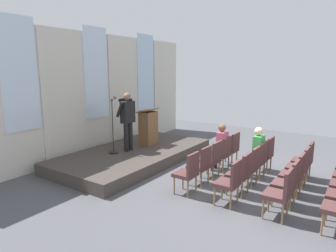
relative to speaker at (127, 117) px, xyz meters
name	(u,v)px	position (x,y,z in m)	size (l,w,h in m)	color
ground_plane	(256,187)	(0.15, -3.78, -1.31)	(13.59, 13.59, 0.00)	#4C4C51
rear_partition	(97,93)	(0.18, 1.44, 0.63)	(9.24, 0.14, 3.96)	beige
stage_platform	(135,155)	(0.15, -0.11, -1.15)	(4.89, 2.51, 0.32)	#3F3833
speaker	(127,117)	(0.00, 0.00, 0.00)	(0.52, 0.69, 1.70)	black
mic_stand	(113,142)	(-0.44, 0.16, -0.65)	(0.28, 0.28, 1.55)	black
lectern	(148,127)	(0.93, -0.03, -0.44)	(0.60, 0.48, 1.16)	brown
chair_r0_c0	(188,171)	(-1.05, -2.67, -0.78)	(0.46, 0.44, 0.94)	olive
chair_r0_c1	(202,163)	(-0.45, -2.67, -0.78)	(0.46, 0.44, 0.94)	olive
chair_r0_c2	(213,157)	(0.15, -2.67, -0.78)	(0.46, 0.44, 0.94)	olive
chair_r0_c3	(223,152)	(0.76, -2.67, -0.78)	(0.46, 0.44, 0.94)	olive
audience_r0_c3	(220,145)	(0.76, -2.59, -0.60)	(0.36, 0.39, 1.28)	#2D2D33
chair_r0_c4	(232,147)	(1.36, -2.67, -0.78)	(0.46, 0.44, 0.94)	olive
chair_r1_c0	(231,180)	(-1.05, -3.63, -0.78)	(0.46, 0.44, 0.94)	olive
chair_r1_c1	(241,171)	(-0.45, -3.63, -0.78)	(0.46, 0.44, 0.94)	olive
chair_r1_c2	(251,164)	(0.15, -3.63, -0.78)	(0.46, 0.44, 0.94)	olive
chair_r1_c3	(259,158)	(0.76, -3.63, -0.78)	(0.46, 0.44, 0.94)	olive
audience_r1_c3	(256,150)	(0.76, -3.55, -0.59)	(0.36, 0.39, 1.30)	#2D2D33
chair_r1_c4	(266,152)	(1.36, -3.63, -0.78)	(0.46, 0.44, 0.94)	olive
chair_r2_c0	(281,191)	(-1.05, -4.59, -0.78)	(0.46, 0.44, 0.94)	olive
chair_r2_c1	(289,181)	(-0.45, -4.59, -0.78)	(0.46, 0.44, 0.94)	olive
chair_r2_c2	(295,172)	(0.15, -4.59, -0.78)	(0.46, 0.44, 0.94)	olive
chair_r2_c3	(301,165)	(0.76, -4.59, -0.78)	(0.46, 0.44, 0.94)	olive
chair_r2_c4	(306,158)	(1.36, -4.59, -0.78)	(0.46, 0.44, 0.94)	olive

